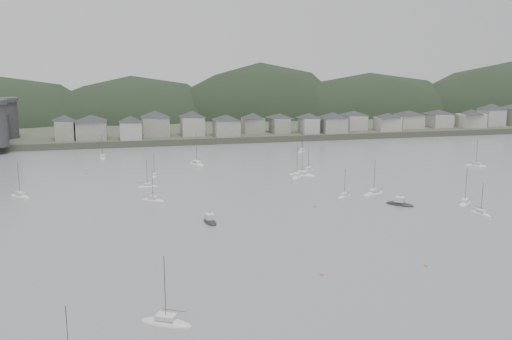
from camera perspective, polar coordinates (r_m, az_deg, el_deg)
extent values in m
plane|color=slate|center=(109.63, 9.41, -10.47)|extent=(900.00, 900.00, 0.00)
cube|color=#383D2D|center=(392.59, -7.60, 5.37)|extent=(900.00, 250.00, 3.00)
ellipsoid|color=black|center=(375.53, -24.24, 2.44)|extent=(138.98, 92.48, 81.13)
ellipsoid|color=black|center=(369.92, -12.17, 3.08)|extent=(132.08, 90.41, 79.74)
ellipsoid|color=black|center=(381.39, 0.41, 3.16)|extent=(133.88, 88.37, 101.41)
ellipsoid|color=black|center=(401.24, 11.10, 3.69)|extent=(165.81, 81.78, 82.55)
ellipsoid|color=black|center=(455.53, 23.74, 3.50)|extent=(177.60, 96.61, 102.57)
cylinder|color=#313133|center=(293.48, -23.66, 4.59)|extent=(10.00, 10.00, 17.00)
cube|color=#313133|center=(280.05, -24.10, 3.77)|extent=(3.50, 30.00, 12.00)
cube|color=gray|center=(278.52, -18.53, 3.78)|extent=(8.34, 12.91, 8.59)
pyramid|color=#25252A|center=(277.90, -18.60, 4.96)|extent=(15.78, 15.78, 3.01)
cube|color=gray|center=(277.13, -16.13, 3.86)|extent=(13.68, 13.35, 8.36)
pyramid|color=#25252A|center=(276.52, -16.19, 5.02)|extent=(20.07, 20.07, 2.93)
cube|color=#A7A59D|center=(271.64, -12.43, 3.87)|extent=(9.78, 10.20, 8.08)
pyramid|color=#25252A|center=(271.04, -12.47, 5.01)|extent=(14.83, 14.83, 2.83)
cube|color=gray|center=(281.62, -10.02, 4.31)|extent=(12.59, 13.33, 9.09)
pyramid|color=#25252A|center=(280.98, -10.06, 5.55)|extent=(19.24, 19.24, 3.18)
cube|color=#A7A59D|center=(281.76, -6.38, 4.39)|extent=(10.74, 12.17, 8.87)
pyramid|color=#25252A|center=(281.13, -6.41, 5.60)|extent=(17.01, 17.01, 3.10)
cube|color=gray|center=(277.78, -2.99, 4.23)|extent=(11.63, 12.09, 7.69)
pyramid|color=#25252A|center=(277.21, -3.00, 5.29)|extent=(17.61, 17.61, 2.69)
cube|color=gray|center=(289.37, -0.32, 4.49)|extent=(10.37, 9.35, 7.44)
pyramid|color=#25252A|center=(288.83, -0.32, 5.48)|extent=(14.65, 14.65, 2.60)
cube|color=gray|center=(290.43, 2.37, 4.49)|extent=(8.24, 12.20, 7.22)
pyramid|color=#25252A|center=(289.91, 2.38, 5.44)|extent=(15.17, 15.17, 2.53)
cube|color=#A7A59D|center=(289.57, 5.30, 4.45)|extent=(8.06, 10.91, 7.46)
pyramid|color=#25252A|center=(289.04, 5.32, 5.44)|extent=(14.08, 14.08, 2.61)
cube|color=gray|center=(292.38, 7.69, 4.48)|extent=(11.73, 11.78, 7.66)
pyramid|color=#25252A|center=(291.84, 7.72, 5.49)|extent=(17.46, 17.46, 2.68)
cube|color=#A7A59D|center=(307.44, 9.78, 4.71)|extent=(10.19, 13.02, 7.33)
pyramid|color=#25252A|center=(306.94, 9.82, 5.63)|extent=(17.23, 17.23, 2.57)
cube|color=#A7A59D|center=(305.76, 13.01, 4.51)|extent=(11.70, 9.81, 6.88)
pyramid|color=#25252A|center=(305.29, 13.05, 5.38)|extent=(15.97, 15.97, 2.41)
cube|color=#A7A59D|center=(321.32, 15.01, 4.74)|extent=(12.83, 12.48, 7.00)
pyramid|color=#25252A|center=(320.87, 15.05, 5.57)|extent=(18.79, 18.79, 2.45)
cube|color=#A7A59D|center=(330.89, 17.77, 4.76)|extent=(11.07, 13.50, 6.97)
pyramid|color=#25252A|center=(330.45, 17.82, 5.57)|extent=(18.25, 18.25, 2.44)
cube|color=#A7A59D|center=(332.70, 20.72, 4.63)|extent=(13.75, 9.12, 7.34)
pyramid|color=#25252A|center=(332.24, 20.78, 5.48)|extent=(16.97, 16.97, 2.57)
cube|color=#A7A59D|center=(347.38, 22.47, 4.89)|extent=(11.37, 11.57, 9.05)
pyramid|color=#25252A|center=(346.86, 22.54, 5.90)|extent=(17.03, 17.03, 3.17)
ellipsoid|color=silver|center=(240.66, -15.08, 1.15)|extent=(2.72, 7.93, 1.57)
cube|color=silver|center=(240.48, -15.09, 1.41)|extent=(1.80, 2.80, 0.70)
cylinder|color=#3F3F42|center=(239.87, -15.14, 2.35)|extent=(0.12, 0.12, 9.84)
cylinder|color=#3F3F42|center=(238.99, -15.10, 1.48)|extent=(0.19, 3.54, 0.10)
ellipsoid|color=silver|center=(249.41, 4.61, 1.84)|extent=(6.48, 7.02, 1.45)
cube|color=silver|center=(249.25, 4.61, 2.07)|extent=(2.86, 2.97, 0.70)
cylinder|color=#3F3F42|center=(248.70, 4.62, 2.91)|extent=(0.12, 0.12, 9.07)
cylinder|color=#3F3F42|center=(249.83, 4.35, 2.23)|extent=(2.20, 2.55, 0.10)
ellipsoid|color=silver|center=(219.23, -5.96, 0.53)|extent=(6.82, 10.12, 1.94)
cube|color=silver|center=(219.00, -5.97, 0.86)|extent=(3.34, 3.97, 0.70)
cylinder|color=#3F3F42|center=(218.18, -5.99, 2.14)|extent=(0.12, 0.12, 12.13)
cylinder|color=#3F3F42|center=(220.55, -5.84, 1.08)|extent=(1.89, 4.02, 0.10)
ellipsoid|color=silver|center=(230.55, 21.14, 0.36)|extent=(7.88, 7.06, 1.61)
cube|color=silver|center=(230.36, 21.16, 0.63)|extent=(3.30, 3.15, 0.70)
cylinder|color=#3F3F42|center=(229.70, 21.23, 1.63)|extent=(0.12, 0.12, 10.06)
cylinder|color=#3F3F42|center=(228.89, 21.06, 0.71)|extent=(2.88, 2.35, 0.10)
ellipsoid|color=silver|center=(183.40, -10.81, -1.69)|extent=(6.82, 2.36, 1.35)
cube|color=silver|center=(183.19, -10.82, -1.39)|extent=(2.41, 1.56, 0.70)
cylinder|color=#3F3F42|center=(182.50, -10.86, -0.35)|extent=(0.12, 0.12, 8.45)
cylinder|color=#3F3F42|center=(182.99, -11.20, -1.24)|extent=(3.04, 0.19, 0.10)
ellipsoid|color=silver|center=(199.02, -10.13, -0.66)|extent=(3.20, 6.41, 1.23)
cube|color=silver|center=(198.84, -10.14, -0.40)|extent=(1.77, 2.38, 0.70)
cylinder|color=#3F3F42|center=(198.26, -10.17, 0.47)|extent=(0.12, 0.12, 7.67)
cylinder|color=#3F3F42|center=(199.78, -10.23, -0.19)|extent=(0.67, 2.72, 0.10)
ellipsoid|color=silver|center=(198.21, 4.62, -0.57)|extent=(10.00, 8.07, 1.98)
cube|color=silver|center=(197.95, 4.63, -0.21)|extent=(4.09, 3.72, 0.70)
cylinder|color=#3F3F42|center=(197.03, 4.65, 1.23)|extent=(0.12, 0.12, 12.36)
cylinder|color=#3F3F42|center=(199.22, 4.95, 0.02)|extent=(3.77, 2.53, 0.10)
ellipsoid|color=silver|center=(165.62, -10.26, -3.05)|extent=(7.46, 6.03, 1.48)
cube|color=silver|center=(165.38, -10.27, -2.70)|extent=(3.05, 2.77, 0.70)
cylinder|color=#3F3F42|center=(164.54, -10.32, -1.44)|extent=(0.12, 0.12, 9.22)
cylinder|color=#3F3F42|center=(164.49, -10.65, -2.59)|extent=(2.83, 1.91, 0.10)
ellipsoid|color=silver|center=(160.30, 21.58, -4.14)|extent=(3.76, 6.91, 1.32)
cube|color=silver|center=(160.06, 21.60, -3.81)|extent=(2.00, 2.60, 0.70)
cylinder|color=#3F3F42|center=(159.29, 21.69, -2.66)|extent=(0.12, 0.12, 8.23)
cylinder|color=#3F3F42|center=(161.01, 21.48, -3.51)|extent=(0.87, 2.89, 0.10)
ellipsoid|color=silver|center=(91.49, -8.99, -14.96)|extent=(8.86, 6.70, 1.73)
cube|color=silver|center=(90.99, -9.02, -14.30)|extent=(3.56, 3.15, 0.70)
cylinder|color=#3F3F42|center=(89.20, -9.10, -11.76)|extent=(0.12, 0.12, 10.79)
cylinder|color=#3F3F42|center=(91.55, -8.20, -13.73)|extent=(3.42, 2.02, 0.10)
cylinder|color=#3F3F42|center=(82.21, -18.35, -15.34)|extent=(0.12, 0.12, 8.01)
ellipsoid|color=silver|center=(169.43, 8.84, -2.68)|extent=(6.64, 5.45, 1.32)
cube|color=silver|center=(169.21, 8.85, -2.37)|extent=(2.72, 2.50, 0.70)
cylinder|color=#3F3F42|center=(168.47, 8.88, -1.27)|extent=(0.12, 0.12, 8.24)
cylinder|color=#3F3F42|center=(168.85, 9.25, -2.22)|extent=(2.51, 1.75, 0.10)
ellipsoid|color=silver|center=(181.27, -22.53, -2.50)|extent=(7.64, 7.43, 1.62)
cube|color=silver|center=(181.03, -22.56, -2.16)|extent=(3.27, 3.23, 0.70)
cylinder|color=#3F3F42|center=(180.19, -22.65, -0.90)|extent=(0.12, 0.12, 10.10)
cylinder|color=#3F3F42|center=(180.12, -22.95, -2.08)|extent=(2.71, 2.57, 0.10)
ellipsoid|color=silver|center=(195.22, 4.12, -0.74)|extent=(6.90, 8.78, 1.72)
cube|color=silver|center=(194.99, 4.13, -0.41)|extent=(3.21, 3.57, 0.70)
cylinder|color=#3F3F42|center=(194.16, 4.14, 0.86)|extent=(0.12, 0.12, 10.78)
cylinder|color=#3F3F42|center=(195.87, 3.78, -0.19)|extent=(2.14, 3.35, 0.10)
ellipsoid|color=silver|center=(207.29, 5.26, -0.07)|extent=(6.77, 6.57, 1.43)
cube|color=silver|center=(207.10, 5.27, 0.21)|extent=(2.90, 2.86, 0.70)
cylinder|color=#3F3F42|center=(206.45, 5.28, 1.19)|extent=(0.12, 0.12, 8.94)
cylinder|color=#3F3F42|center=(207.52, 4.95, 0.39)|extent=(2.41, 2.28, 0.10)
ellipsoid|color=silver|center=(174.47, 11.71, -2.38)|extent=(8.66, 5.76, 1.66)
cube|color=silver|center=(174.21, 11.72, -2.02)|extent=(3.39, 2.84, 0.70)
cylinder|color=#3F3F42|center=(173.32, 11.78, -0.67)|extent=(0.12, 0.12, 10.37)
cylinder|color=#3F3F42|center=(174.15, 12.22, -1.86)|extent=(3.46, 1.59, 0.10)
ellipsoid|color=silver|center=(169.87, 20.16, -3.21)|extent=(7.75, 7.40, 1.62)
cube|color=silver|center=(169.61, 20.19, -2.84)|extent=(3.30, 3.24, 0.70)
cylinder|color=#3F3F42|center=(168.71, 20.28, -1.49)|extent=(0.12, 0.12, 10.15)
cylinder|color=#3F3F42|center=(169.29, 20.69, -2.71)|extent=(2.76, 2.54, 0.10)
ellipsoid|color=black|center=(163.48, 14.19, -3.40)|extent=(7.41, 7.95, 1.76)
cube|color=silver|center=(163.11, 14.21, -2.88)|extent=(3.27, 3.28, 1.40)
cylinder|color=#3F3F42|center=(162.90, 14.23, -2.57)|extent=(0.10, 0.10, 1.20)
ellipsoid|color=black|center=(142.50, -4.63, -5.23)|extent=(3.56, 7.58, 1.61)
cube|color=silver|center=(142.10, -4.64, -4.67)|extent=(2.31, 2.44, 1.40)
cylinder|color=#3F3F42|center=(141.86, -4.64, -4.32)|extent=(0.10, 0.10, 1.20)
sphere|color=#D18545|center=(157.15, 5.95, -3.66)|extent=(0.70, 0.70, 0.70)
sphere|color=#D18545|center=(175.72, -10.26, -2.20)|extent=(0.70, 0.70, 0.70)
sphere|color=#D18545|center=(118.03, 16.63, -9.13)|extent=(0.70, 0.70, 0.70)
sphere|color=#D18545|center=(109.66, 6.61, -10.30)|extent=(0.70, 0.70, 0.70)
sphere|color=#D18545|center=(210.27, -16.62, -0.30)|extent=(0.70, 0.70, 0.70)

